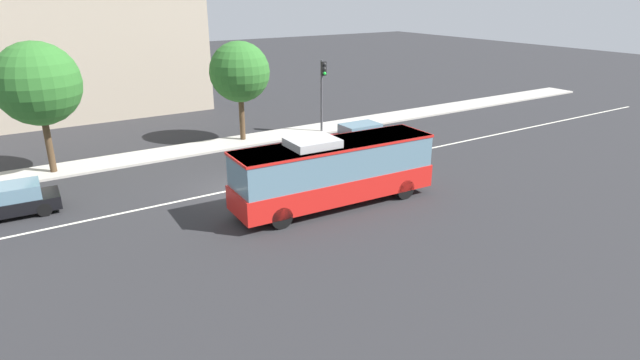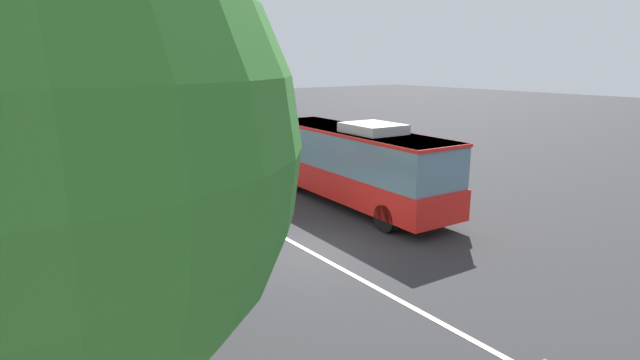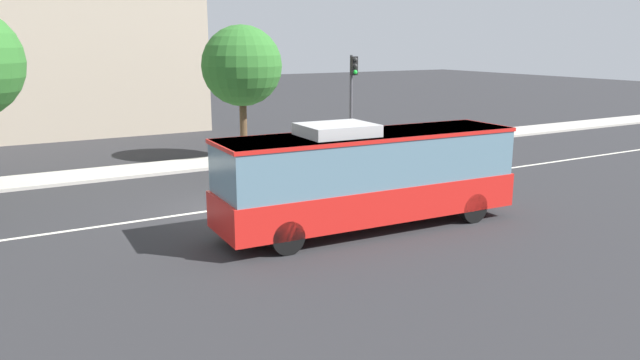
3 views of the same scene
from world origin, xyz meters
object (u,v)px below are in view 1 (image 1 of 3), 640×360
(street_tree_kerbside_centre, at_px, (240,72))
(sedan_black, at_px, (7,201))
(transit_bus, at_px, (334,169))
(street_tree_kerbside_left, at_px, (38,84))
(sedan_red, at_px, (358,135))
(traffic_light_near_corner, at_px, (323,84))

(street_tree_kerbside_centre, bearing_deg, sedan_black, -158.11)
(transit_bus, distance_m, street_tree_kerbside_left, 16.65)
(transit_bus, relative_size, sedan_red, 2.23)
(street_tree_kerbside_centre, bearing_deg, traffic_light_near_corner, -11.30)
(traffic_light_near_corner, height_order, street_tree_kerbside_centre, street_tree_kerbside_centre)
(street_tree_kerbside_left, bearing_deg, street_tree_kerbside_centre, 2.07)
(transit_bus, height_order, sedan_black, transit_bus)
(transit_bus, xyz_separation_m, street_tree_kerbside_centre, (1.03, 12.66, 2.89))
(transit_bus, relative_size, street_tree_kerbside_left, 1.38)
(traffic_light_near_corner, distance_m, street_tree_kerbside_left, 17.68)
(transit_bus, bearing_deg, traffic_light_near_corner, 61.85)
(sedan_red, bearing_deg, transit_bus, 48.10)
(sedan_black, relative_size, street_tree_kerbside_left, 0.63)
(sedan_red, bearing_deg, traffic_light_near_corner, -85.61)
(transit_bus, bearing_deg, street_tree_kerbside_left, 133.85)
(sedan_red, bearing_deg, sedan_black, 2.85)
(sedan_black, bearing_deg, street_tree_kerbside_centre, -155.45)
(sedan_red, distance_m, street_tree_kerbside_left, 18.95)
(sedan_red, distance_m, traffic_light_near_corner, 4.88)
(transit_bus, distance_m, sedan_red, 10.36)
(transit_bus, xyz_separation_m, street_tree_kerbside_left, (-10.81, 12.23, 3.26))
(sedan_black, relative_size, street_tree_kerbside_centre, 0.68)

